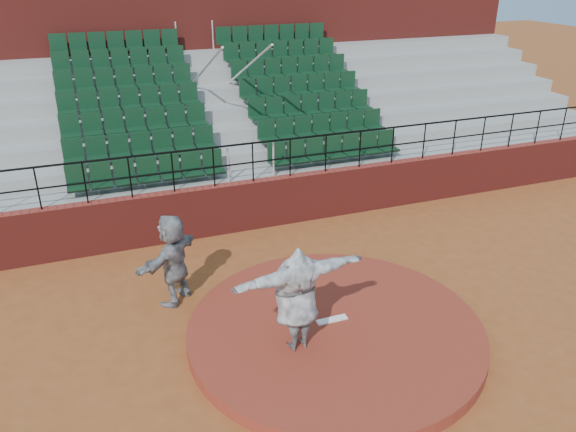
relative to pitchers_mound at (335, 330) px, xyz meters
name	(u,v)px	position (x,y,z in m)	size (l,w,h in m)	color
ground	(335,336)	(0.00, 0.00, -0.12)	(90.00, 90.00, 0.00)	brown
pitchers_mound	(335,330)	(0.00, 0.00, 0.00)	(5.50, 5.50, 0.25)	maroon
pitching_rubber	(332,320)	(0.00, 0.15, 0.14)	(0.60, 0.15, 0.03)	white
boundary_wall	(254,204)	(0.00, 5.00, 0.53)	(24.00, 0.30, 1.30)	maroon
wall_railing	(253,154)	(0.00, 5.00, 1.90)	(24.04, 0.05, 1.03)	black
seating_deck	(218,136)	(0.00, 8.64, 1.33)	(24.00, 5.97, 4.63)	gray
press_box_facade	(187,48)	(0.00, 12.60, 3.43)	(24.00, 3.00, 7.10)	maroon
pitcher	(297,298)	(-0.90, -0.31, 1.10)	(2.40, 0.65, 1.95)	black
fielder	(173,259)	(-2.55, 2.27, 0.84)	(1.79, 0.57, 1.93)	black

